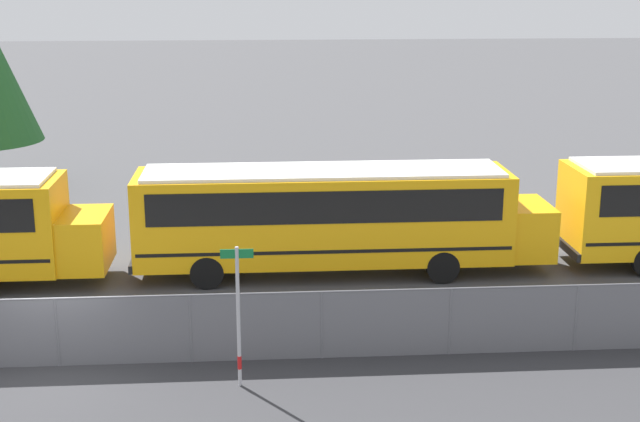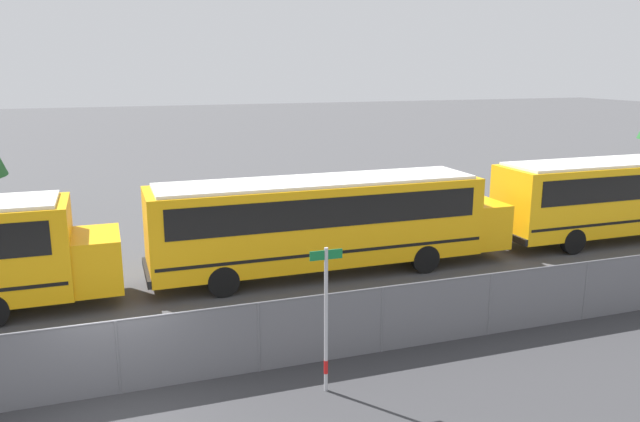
{
  "view_description": "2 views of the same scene",
  "coord_description": "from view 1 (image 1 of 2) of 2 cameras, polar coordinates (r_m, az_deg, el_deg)",
  "views": [
    {
      "loc": [
        4.61,
        -19.16,
        8.75
      ],
      "look_at": [
        6.35,
        5.05,
        2.2
      ],
      "focal_mm": 50.0,
      "sensor_mm": 36.0,
      "label": 1
    },
    {
      "loc": [
        0.06,
        -12.67,
        6.75
      ],
      "look_at": [
        6.65,
        6.31,
        2.07
      ],
      "focal_mm": 35.0,
      "sensor_mm": 36.0,
      "label": 2
    }
  ],
  "objects": [
    {
      "name": "ground_plane",
      "position": [
        21.56,
        -16.3,
        -9.49
      ],
      "size": [
        200.0,
        200.0,
        0.0
      ],
      "primitive_type": "plane",
      "color": "#424244"
    },
    {
      "name": "street_sign",
      "position": [
        19.2,
        -5.25,
        -6.58
      ],
      "size": [
        0.7,
        0.09,
        3.17
      ],
      "color": "#B7B7BC",
      "rests_on": "ground_plane"
    },
    {
      "name": "school_bus_3",
      "position": [
        26.24,
        0.78,
        -0.07
      ],
      "size": [
        12.36,
        2.53,
        3.18
      ],
      "color": "orange",
      "rests_on": "ground_plane"
    },
    {
      "name": "fence",
      "position": [
        21.22,
        -16.47,
        -7.4
      ],
      "size": [
        90.38,
        0.07,
        1.66
      ],
      "color": "#9EA0A5",
      "rests_on": "ground_plane"
    }
  ]
}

